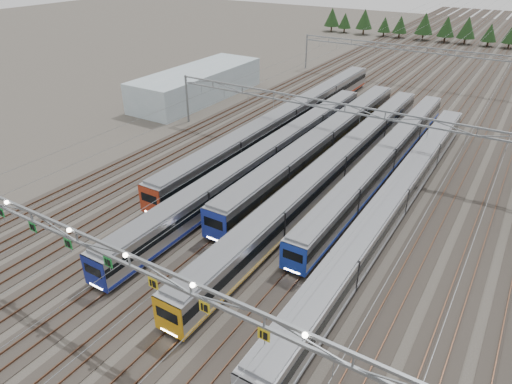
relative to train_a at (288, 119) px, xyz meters
The scene contains 13 objects.
ground 46.15m from the train_a, 75.87° to the right, with size 400.00×400.00×0.00m, color #47423A.
track_bed 56.44m from the train_a, 78.50° to the left, with size 54.00×260.00×5.42m.
train_a is the anchor object (origin of this frame).
train_b 14.78m from the train_a, 72.27° to the right, with size 2.81×58.37×3.66m.
train_c 10.94m from the train_a, 34.67° to the right, with size 3.10×51.73×4.05m.
train_d 18.31m from the train_a, 42.50° to the right, with size 2.88×63.21×3.76m.
train_e 19.07m from the train_a, 19.24° to the right, with size 2.74×52.09×3.56m.
train_f 28.01m from the train_a, 36.56° to the right, with size 2.81×59.68×3.66m.
gantry_near 46.45m from the train_a, 75.97° to the right, with size 56.36×0.61×8.08m.
gantry_mid 12.88m from the train_a, 22.68° to the right, with size 56.36×0.36×8.00m.
gantry_far 42.04m from the train_a, 74.40° to the left, with size 56.36×0.36×8.00m.
west_shed 24.86m from the train_a, 163.48° to the left, with size 10.00×30.00×5.56m, color #A4BBC3.
treeline 92.87m from the train_a, 87.50° to the left, with size 81.20×5.60×7.02m.
Camera 1 is at (21.42, -17.33, 27.08)m, focal length 32.00 mm.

